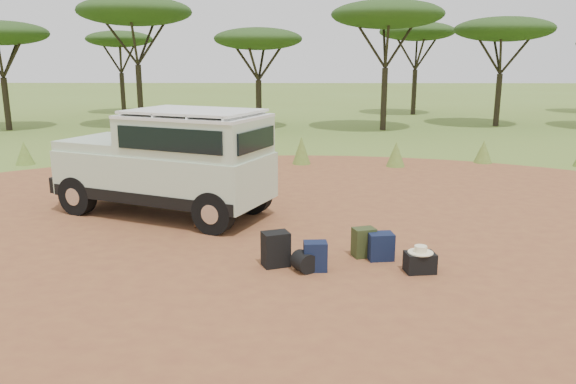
{
  "coord_description": "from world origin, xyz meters",
  "views": [
    {
      "loc": [
        -0.17,
        -9.26,
        3.38
      ],
      "look_at": [
        -0.32,
        0.68,
        1.0
      ],
      "focal_mm": 35.0,
      "sensor_mm": 36.0,
      "label": 1
    }
  ],
  "objects_px": {
    "walking_staff": "(196,190)",
    "duffel_navy": "(380,246)",
    "backpack_navy": "(315,256)",
    "safari_vehicle": "(170,165)",
    "backpack_black": "(276,249)",
    "backpack_olive": "(364,242)",
    "hard_case": "(420,263)"
  },
  "relations": [
    {
      "from": "safari_vehicle",
      "to": "backpack_navy",
      "type": "relative_size",
      "value": 10.39
    },
    {
      "from": "backpack_olive",
      "to": "duffel_navy",
      "type": "height_order",
      "value": "backpack_olive"
    },
    {
      "from": "backpack_navy",
      "to": "backpack_olive",
      "type": "xyz_separation_m",
      "value": [
        0.86,
        0.68,
        0.01
      ]
    },
    {
      "from": "backpack_navy",
      "to": "backpack_olive",
      "type": "distance_m",
      "value": 1.1
    },
    {
      "from": "safari_vehicle",
      "to": "hard_case",
      "type": "xyz_separation_m",
      "value": [
        4.75,
        -3.37,
        -0.96
      ]
    },
    {
      "from": "walking_staff",
      "to": "hard_case",
      "type": "xyz_separation_m",
      "value": [
        3.98,
        -2.21,
        -0.68
      ]
    },
    {
      "from": "walking_staff",
      "to": "duffel_navy",
      "type": "xyz_separation_m",
      "value": [
        3.43,
        -1.63,
        -0.61
      ]
    },
    {
      "from": "walking_staff",
      "to": "backpack_navy",
      "type": "height_order",
      "value": "walking_staff"
    },
    {
      "from": "backpack_navy",
      "to": "hard_case",
      "type": "distance_m",
      "value": 1.69
    },
    {
      "from": "safari_vehicle",
      "to": "walking_staff",
      "type": "bearing_deg",
      "value": -33.53
    },
    {
      "from": "walking_staff",
      "to": "duffel_navy",
      "type": "relative_size",
      "value": 3.62
    },
    {
      "from": "walking_staff",
      "to": "backpack_black",
      "type": "height_order",
      "value": "walking_staff"
    },
    {
      "from": "backpack_black",
      "to": "duffel_navy",
      "type": "xyz_separation_m",
      "value": [
        1.78,
        0.33,
        -0.06
      ]
    },
    {
      "from": "backpack_navy",
      "to": "duffel_navy",
      "type": "height_order",
      "value": "backpack_navy"
    },
    {
      "from": "safari_vehicle",
      "to": "walking_staff",
      "type": "distance_m",
      "value": 1.42
    },
    {
      "from": "backpack_black",
      "to": "backpack_olive",
      "type": "height_order",
      "value": "backpack_black"
    },
    {
      "from": "backpack_black",
      "to": "backpack_navy",
      "type": "bearing_deg",
      "value": -38.12
    },
    {
      "from": "duffel_navy",
      "to": "backpack_navy",
      "type": "bearing_deg",
      "value": -162.61
    },
    {
      "from": "safari_vehicle",
      "to": "duffel_navy",
      "type": "xyz_separation_m",
      "value": [
        4.19,
        -2.79,
        -0.89
      ]
    },
    {
      "from": "walking_staff",
      "to": "duffel_navy",
      "type": "bearing_deg",
      "value": -51.14
    },
    {
      "from": "backpack_black",
      "to": "backpack_navy",
      "type": "height_order",
      "value": "backpack_black"
    },
    {
      "from": "backpack_black",
      "to": "walking_staff",
      "type": "bearing_deg",
      "value": 109.08
    },
    {
      "from": "walking_staff",
      "to": "duffel_navy",
      "type": "distance_m",
      "value": 3.85
    },
    {
      "from": "hard_case",
      "to": "safari_vehicle",
      "type": "bearing_deg",
      "value": 137.24
    },
    {
      "from": "walking_staff",
      "to": "backpack_olive",
      "type": "height_order",
      "value": "walking_staff"
    },
    {
      "from": "backpack_olive",
      "to": "walking_staff",
      "type": "bearing_deg",
      "value": 137.05
    },
    {
      "from": "duffel_navy",
      "to": "backpack_olive",
      "type": "bearing_deg",
      "value": 143.45
    },
    {
      "from": "walking_staff",
      "to": "hard_case",
      "type": "relative_size",
      "value": 3.65
    },
    {
      "from": "duffel_navy",
      "to": "hard_case",
      "type": "height_order",
      "value": "duffel_navy"
    },
    {
      "from": "backpack_black",
      "to": "hard_case",
      "type": "distance_m",
      "value": 2.35
    },
    {
      "from": "backpack_navy",
      "to": "duffel_navy",
      "type": "bearing_deg",
      "value": 21.96
    },
    {
      "from": "backpack_black",
      "to": "duffel_navy",
      "type": "relative_size",
      "value": 1.24
    }
  ]
}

